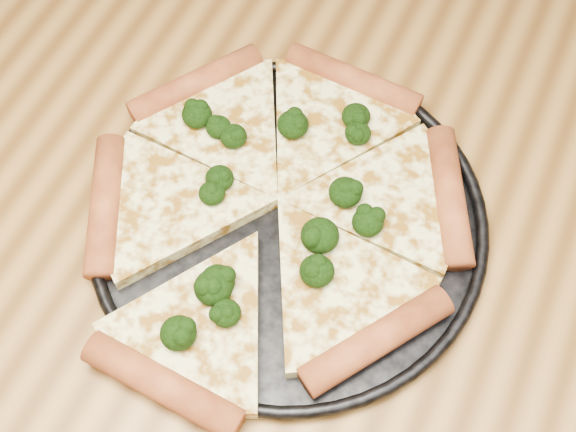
% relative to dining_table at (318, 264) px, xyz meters
% --- Properties ---
extents(ground, '(4.00, 4.00, 0.00)m').
position_rel_dining_table_xyz_m(ground, '(0.00, 0.00, -0.66)').
color(ground, brown).
rests_on(ground, ground).
extents(dining_table, '(1.20, 0.90, 0.75)m').
position_rel_dining_table_xyz_m(dining_table, '(0.00, 0.00, 0.00)').
color(dining_table, olive).
rests_on(dining_table, ground).
extents(pizza_pan, '(0.35, 0.35, 0.02)m').
position_rel_dining_table_xyz_m(pizza_pan, '(-0.03, -0.02, 0.10)').
color(pizza_pan, black).
rests_on(pizza_pan, dining_table).
extents(pizza, '(0.35, 0.37, 0.03)m').
position_rel_dining_table_xyz_m(pizza, '(-0.04, -0.01, 0.11)').
color(pizza, '#F9F198').
rests_on(pizza, pizza_pan).
extents(broccoli_florets, '(0.21, 0.28, 0.02)m').
position_rel_dining_table_xyz_m(broccoli_florets, '(-0.04, -0.02, 0.12)').
color(broccoli_florets, black).
rests_on(broccoli_florets, pizza).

